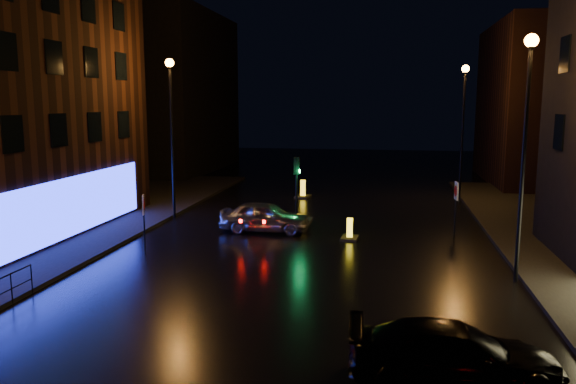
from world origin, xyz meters
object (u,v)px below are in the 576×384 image
object	(u,v)px
bollard_near	(350,234)
bollard_far	(303,194)
silver_hatchback	(265,217)
road_sign_left	(144,210)
dark_sedan	(455,355)
traffic_signal	(297,214)
road_sign_right	(456,195)

from	to	relation	value
bollard_near	bollard_far	distance (m)	11.41
bollard_near	bollard_far	world-z (taller)	bollard_far
silver_hatchback	road_sign_left	distance (m)	6.23
silver_hatchback	dark_sedan	distance (m)	15.54
silver_hatchback	bollard_near	world-z (taller)	silver_hatchback
traffic_signal	road_sign_left	xyz separation A→B (m)	(-5.30, -6.62, 1.31)
road_sign_right	dark_sedan	bearing A→B (deg)	77.18
silver_hatchback	road_sign_right	size ratio (longest dim) A/B	1.70
road_sign_right	traffic_signal	bearing A→B (deg)	-15.40
traffic_signal	bollard_far	xyz separation A→B (m)	(-0.87, 7.97, -0.25)
dark_sedan	bollard_near	bearing A→B (deg)	11.37
bollard_far	road_sign_right	distance (m)	12.66
traffic_signal	silver_hatchback	distance (m)	2.38
dark_sedan	traffic_signal	bearing A→B (deg)	18.71
silver_hatchback	bollard_far	distance (m)	10.02
dark_sedan	road_sign_left	world-z (taller)	road_sign_left
traffic_signal	road_sign_right	distance (m)	7.91
road_sign_left	road_sign_right	bearing A→B (deg)	1.82
bollard_near	dark_sedan	bearing A→B (deg)	-72.57
dark_sedan	bollard_far	world-z (taller)	dark_sedan
bollard_near	road_sign_right	world-z (taller)	road_sign_right
road_sign_left	road_sign_right	distance (m)	14.07
silver_hatchback	dark_sedan	xyz separation A→B (m)	(7.29, -13.72, -0.05)
road_sign_left	bollard_far	bearing A→B (deg)	52.33
bollard_far	bollard_near	bearing A→B (deg)	-63.61
traffic_signal	road_sign_left	size ratio (longest dim) A/B	1.43
road_sign_right	bollard_near	bearing A→B (deg)	11.91
traffic_signal	bollard_near	size ratio (longest dim) A/B	3.00
road_sign_left	traffic_signal	bearing A→B (deg)	30.55
traffic_signal	silver_hatchback	xyz separation A→B (m)	(-1.22, -2.03, 0.23)
silver_hatchback	road_sign_right	distance (m)	9.03
road_sign_left	road_sign_right	xyz separation A→B (m)	(12.99, 5.41, 0.08)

